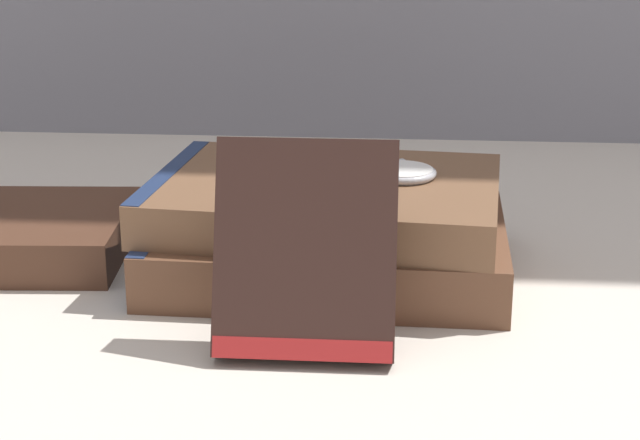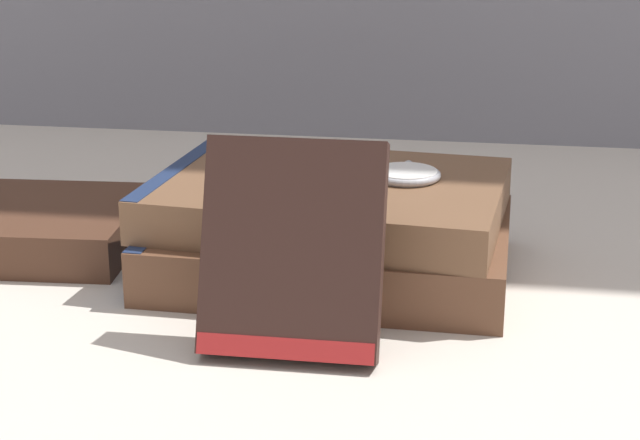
{
  "view_description": "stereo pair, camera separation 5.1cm",
  "coord_description": "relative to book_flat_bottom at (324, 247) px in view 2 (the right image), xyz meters",
  "views": [
    {
      "loc": [
        0.04,
        -0.63,
        0.26
      ],
      "look_at": [
        -0.01,
        0.02,
        0.05
      ],
      "focal_mm": 60.0,
      "sensor_mm": 36.0,
      "label": 1
    },
    {
      "loc": [
        0.09,
        -0.63,
        0.26
      ],
      "look_at": [
        -0.01,
        0.02,
        0.05
      ],
      "focal_mm": 60.0,
      "sensor_mm": 36.0,
      "label": 2
    }
  ],
  "objects": [
    {
      "name": "ground_plane",
      "position": [
        0.01,
        -0.05,
        -0.02
      ],
      "size": [
        3.0,
        3.0,
        0.0
      ],
      "primitive_type": "plane",
      "color": "beige"
    },
    {
      "name": "pocket_watch",
      "position": [
        0.05,
        0.01,
        0.05
      ],
      "size": [
        0.05,
        0.05,
        0.01
      ],
      "color": "white",
      "rests_on": "book_flat_top"
    },
    {
      "name": "book_flat_top",
      "position": [
        -0.0,
        0.01,
        0.03
      ],
      "size": [
        0.24,
        0.19,
        0.03
      ],
      "rotation": [
        0.0,
        0.0,
        -0.09
      ],
      "color": "brown",
      "rests_on": "book_flat_bottom"
    },
    {
      "name": "book_flat_bottom",
      "position": [
        0.0,
        0.0,
        0.0
      ],
      "size": [
        0.24,
        0.18,
        0.04
      ],
      "rotation": [
        0.0,
        0.0,
        -0.03
      ],
      "color": "brown",
      "rests_on": "ground_plane"
    },
    {
      "name": "book_leaning_front",
      "position": [
        0.0,
        -0.12,
        0.04
      ],
      "size": [
        0.1,
        0.06,
        0.12
      ],
      "rotation": [
        -0.36,
        0.0,
        0.0
      ],
      "color": "#331E19",
      "rests_on": "ground_plane"
    },
    {
      "name": "reading_glasses",
      "position": [
        -0.07,
        0.17,
        -0.02
      ],
      "size": [
        0.11,
        0.08,
        0.0
      ],
      "rotation": [
        0.0,
        0.0,
        0.37
      ],
      "color": "#ADADB2",
      "rests_on": "ground_plane"
    }
  ]
}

